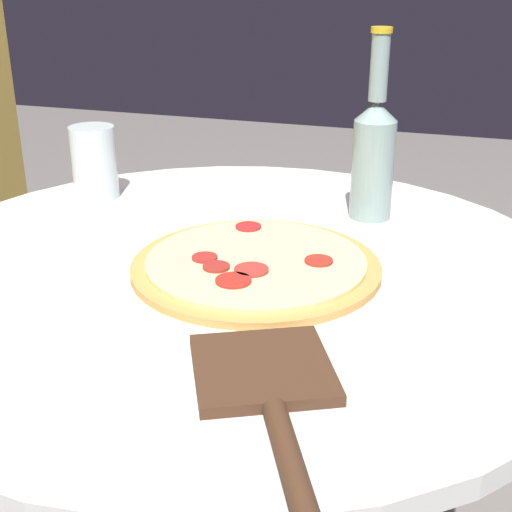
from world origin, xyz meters
TOP-DOWN VIEW (x-y plane):
  - table at (0.00, 0.00)m, footprint 0.92×0.92m
  - pizza at (-0.01, -0.04)m, footprint 0.32×0.32m
  - beer_bottle at (0.24, -0.14)m, footprint 0.06×0.06m
  - pizza_paddle at (-0.27, -0.13)m, footprint 0.29×0.20m
  - drinking_glass at (0.19, 0.30)m, footprint 0.07×0.07m
  - napkin at (0.32, 0.16)m, footprint 0.14×0.13m

SIDE VIEW (x-z plane):
  - table at x=0.00m, z-range 0.19..0.94m
  - napkin at x=0.32m, z-range 0.74..0.75m
  - pizza_paddle at x=-0.27m, z-range 0.74..0.76m
  - pizza at x=-0.01m, z-range 0.74..0.76m
  - drinking_glass at x=0.19m, z-range 0.74..0.86m
  - beer_bottle at x=0.24m, z-range 0.71..0.99m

